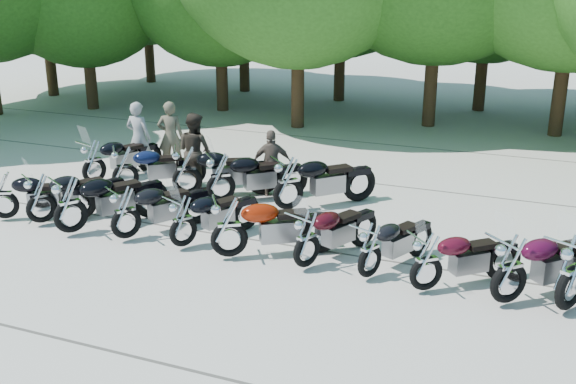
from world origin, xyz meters
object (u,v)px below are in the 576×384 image
at_px(motorcycle_15, 221,176).
at_px(motorcycle_5, 229,226).
at_px(motorcycle_9, 510,267).
at_px(motorcycle_14, 187,169).
at_px(rider_2, 272,163).
at_px(motorcycle_6, 307,238).
at_px(motorcycle_16, 288,182).
at_px(rider_0, 139,137).
at_px(rider_3, 171,136).
at_px(motorcycle_8, 427,260).
at_px(motorcycle_7, 370,249).
at_px(motorcycle_10, 572,271).
at_px(motorcycle_3, 125,211).
at_px(motorcycle_0, 3,194).
at_px(motorcycle_4, 183,220).
at_px(motorcycle_2, 70,203).
at_px(motorcycle_12, 93,161).
at_px(motorcycle_1, 40,197).
at_px(motorcycle_13, 125,167).
at_px(rider_1, 195,151).

bearing_deg(motorcycle_15, motorcycle_5, 168.42).
relative_size(motorcycle_9, motorcycle_14, 0.98).
bearing_deg(rider_2, motorcycle_15, 28.17).
height_order(motorcycle_6, motorcycle_9, motorcycle_9).
bearing_deg(rider_2, motorcycle_16, 106.32).
xyz_separation_m(rider_0, rider_3, (0.67, 0.48, -0.01)).
distance_m(motorcycle_8, motorcycle_16, 4.55).
distance_m(motorcycle_14, motorcycle_15, 0.97).
distance_m(motorcycle_7, rider_0, 8.42).
bearing_deg(motorcycle_6, motorcycle_9, -157.65).
distance_m(motorcycle_9, motorcycle_10, 0.91).
xyz_separation_m(motorcycle_3, motorcycle_7, (4.92, 0.10, -0.05)).
height_order(motorcycle_0, rider_0, rider_0).
bearing_deg(motorcycle_6, motorcycle_4, 23.98).
height_order(motorcycle_5, motorcycle_9, same).
distance_m(motorcycle_2, rider_3, 4.85).
height_order(motorcycle_12, rider_2, rider_2).
height_order(motorcycle_6, motorcycle_12, motorcycle_12).
bearing_deg(motorcycle_9, motorcycle_3, 44.19).
distance_m(motorcycle_9, rider_3, 10.14).
height_order(motorcycle_1, motorcycle_13, motorcycle_1).
bearing_deg(rider_0, motorcycle_9, 155.84).
bearing_deg(motorcycle_4, motorcycle_7, -153.27).
height_order(motorcycle_15, rider_1, rider_1).
bearing_deg(motorcycle_4, motorcycle_3, 29.81).
bearing_deg(rider_1, motorcycle_7, 165.06).
bearing_deg(rider_1, motorcycle_0, 71.45).
bearing_deg(rider_0, motorcycle_4, 131.36).
bearing_deg(motorcycle_2, motorcycle_5, -147.26).
relative_size(motorcycle_2, motorcycle_7, 1.20).
xyz_separation_m(motorcycle_8, rider_1, (-6.35, 3.59, 0.34)).
distance_m(motorcycle_0, motorcycle_5, 5.36).
relative_size(motorcycle_1, rider_0, 1.17).
relative_size(motorcycle_12, motorcycle_14, 0.93).
bearing_deg(motorcycle_8, motorcycle_15, 20.74).
xyz_separation_m(motorcycle_2, rider_0, (-1.25, 4.32, 0.26)).
xyz_separation_m(motorcycle_0, motorcycle_10, (11.19, 0.13, 0.10)).
bearing_deg(rider_3, motorcycle_5, 107.68).
bearing_deg(motorcycle_1, rider_1, -84.45).
xyz_separation_m(motorcycle_7, motorcycle_16, (-2.58, 2.64, 0.13)).
distance_m(motorcycle_7, motorcycle_9, 2.31).
bearing_deg(motorcycle_7, rider_3, -9.88).
distance_m(motorcycle_0, rider_3, 4.86).
bearing_deg(rider_2, motorcycle_7, 109.40).
bearing_deg(motorcycle_8, motorcycle_9, -130.45).
bearing_deg(motorcycle_8, motorcycle_3, 47.69).
xyz_separation_m(motorcycle_3, motorcycle_16, (2.35, 2.75, 0.08)).
height_order(motorcycle_7, motorcycle_8, motorcycle_8).
height_order(motorcycle_3, motorcycle_16, motorcycle_16).
bearing_deg(motorcycle_6, rider_2, -34.44).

